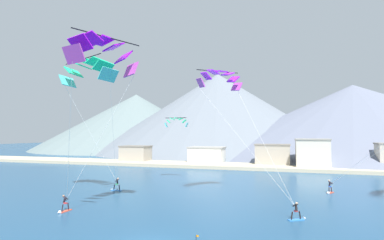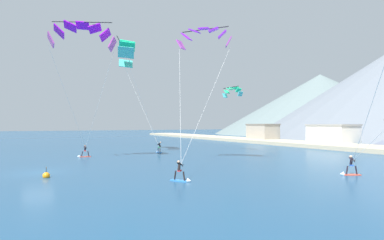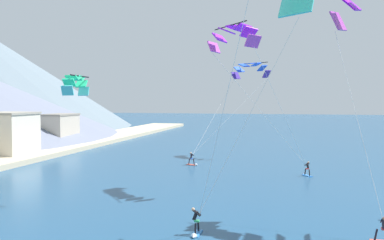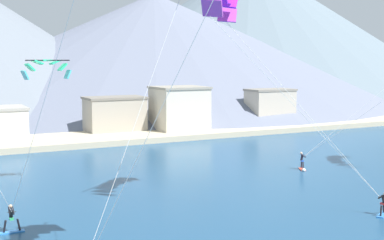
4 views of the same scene
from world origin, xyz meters
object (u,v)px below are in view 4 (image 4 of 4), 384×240
object	(u,v)px
kitesurfer_mid_center	(8,225)
parafoil_kite_near_lead	(223,0)
parafoil_kite_distant_high_outer	(47,67)
kitesurfer_near_lead	(383,208)
kitesurfer_near_trail	(303,165)

from	to	relation	value
kitesurfer_mid_center	parafoil_kite_near_lead	xyz separation A→B (m)	(14.40, -0.39, 13.73)
parafoil_kite_near_lead	parafoil_kite_distant_high_outer	bearing A→B (deg)	131.57
parafoil_kite_near_lead	parafoil_kite_distant_high_outer	size ratio (longest dim) A/B	3.54
parafoil_kite_near_lead	parafoil_kite_distant_high_outer	distance (m)	15.30
kitesurfer_near_lead	parafoil_kite_near_lead	world-z (taller)	parafoil_kite_near_lead
parafoil_kite_distant_high_outer	kitesurfer_near_lead	bearing A→B (deg)	-44.65
kitesurfer_near_trail	kitesurfer_mid_center	bearing A→B (deg)	-166.51
kitesurfer_near_trail	parafoil_kite_distant_high_outer	world-z (taller)	parafoil_kite_distant_high_outer
kitesurfer_near_lead	kitesurfer_mid_center	size ratio (longest dim) A/B	0.97
kitesurfer_near_lead	parafoil_kite_distant_high_outer	distance (m)	26.97
parafoil_kite_near_lead	kitesurfer_near_lead	bearing A→B (deg)	-39.55
kitesurfer_near_trail	kitesurfer_mid_center	world-z (taller)	kitesurfer_near_trail
kitesurfer_mid_center	parafoil_kite_distant_high_outer	world-z (taller)	parafoil_kite_distant_high_outer
kitesurfer_near_lead	kitesurfer_near_trail	bearing A→B (deg)	72.86
kitesurfer_near_lead	kitesurfer_mid_center	bearing A→B (deg)	162.23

